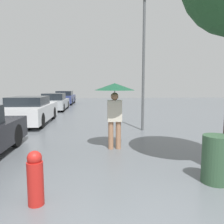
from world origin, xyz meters
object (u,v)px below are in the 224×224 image
at_px(parked_car_third, 55,102).
at_px(street_lamp, 144,35).
at_px(parked_car_second, 30,110).
at_px(fire_hydrant, 35,178).
at_px(pedestrian, 115,96).
at_px(trash_bin, 216,159).
at_px(parked_car_farthest, 65,98).

height_order(parked_car_third, street_lamp, street_lamp).
relative_size(parked_car_second, fire_hydrant, 5.28).
distance_m(parked_car_third, fire_hydrant, 13.25).
distance_m(pedestrian, street_lamp, 3.56).
bearing_deg(parked_car_third, street_lamp, -58.50).
bearing_deg(fire_hydrant, pedestrian, 63.01).
bearing_deg(pedestrian, trash_bin, -54.57).
height_order(parked_car_third, parked_car_farthest, parked_car_farthest).
bearing_deg(parked_car_second, street_lamp, -22.59).
height_order(parked_car_farthest, trash_bin, parked_car_farthest).
xyz_separation_m(pedestrian, parked_car_third, (-3.46, 10.31, -0.91)).
bearing_deg(parked_car_third, parked_car_second, -90.94).
relative_size(parked_car_second, street_lamp, 0.82).
bearing_deg(trash_bin, pedestrian, 125.43).
bearing_deg(street_lamp, parked_car_third, 121.50).
relative_size(parked_car_farthest, trash_bin, 5.14).
xyz_separation_m(parked_car_third, parked_car_farthest, (0.03, 5.52, 0.04)).
height_order(street_lamp, trash_bin, street_lamp).
xyz_separation_m(pedestrian, fire_hydrant, (-1.42, -2.78, -1.07)).
bearing_deg(fire_hydrant, trash_bin, 9.45).
distance_m(parked_car_second, parked_car_third, 5.79).
bearing_deg(trash_bin, street_lamp, 93.35).
bearing_deg(parked_car_farthest, parked_car_third, -90.27).
relative_size(pedestrian, parked_car_farthest, 0.41).
bearing_deg(parked_car_third, pedestrian, -71.46).
relative_size(street_lamp, fire_hydrant, 6.47).
bearing_deg(parked_car_second, parked_car_farthest, 89.38).
relative_size(pedestrian, fire_hydrant, 2.23).
bearing_deg(trash_bin, parked_car_third, 111.96).
height_order(parked_car_farthest, street_lamp, street_lamp).
bearing_deg(parked_car_third, trash_bin, -68.04).
relative_size(parked_car_third, fire_hydrant, 4.71).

